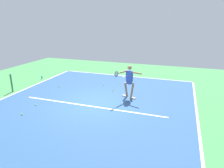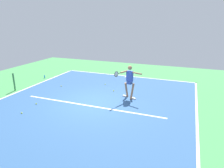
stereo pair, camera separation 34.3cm
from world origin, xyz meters
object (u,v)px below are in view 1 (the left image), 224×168
object	(u,v)px
tennis_player	(129,79)
tennis_ball_far_corner	(22,114)
tennis_ball_by_baseline	(36,105)
net_post	(12,83)
tennis_ball_by_sideline	(113,91)
tennis_ball_near_service_line	(60,87)
tennis_ball_centre_court	(104,84)
water_bottle	(42,77)

from	to	relation	value
tennis_player	tennis_ball_far_corner	distance (m)	5.45
tennis_ball_by_baseline	net_post	bearing A→B (deg)	-24.73
net_post	tennis_ball_far_corner	bearing A→B (deg)	140.15
net_post	tennis_ball_by_sideline	distance (m)	5.95
tennis_ball_by_sideline	net_post	bearing A→B (deg)	20.01
net_post	tennis_ball_near_service_line	xyz separation A→B (m)	(-2.13, -1.65, -0.50)
net_post	tennis_ball_by_sideline	size ratio (longest dim) A/B	16.21
net_post	tennis_ball_centre_court	size ratio (longest dim) A/B	16.21
tennis_ball_centre_court	net_post	bearing A→B (deg)	33.24
tennis_ball_far_corner	tennis_ball_near_service_line	world-z (taller)	same
tennis_ball_by_baseline	water_bottle	size ratio (longest dim) A/B	0.30
tennis_player	tennis_ball_near_service_line	world-z (taller)	tennis_player
net_post	tennis_player	bearing A→B (deg)	-169.09
net_post	tennis_ball_by_baseline	distance (m)	2.95
tennis_ball_by_baseline	tennis_ball_by_sideline	world-z (taller)	same
tennis_ball_near_service_line	tennis_ball_by_sideline	bearing A→B (deg)	-173.66
tennis_ball_centre_court	water_bottle	size ratio (longest dim) A/B	0.30
net_post	tennis_ball_centre_court	world-z (taller)	net_post
net_post	tennis_ball_by_baseline	world-z (taller)	net_post
tennis_ball_centre_court	water_bottle	bearing A→B (deg)	1.83
tennis_ball_far_corner	water_bottle	bearing A→B (deg)	-60.64
tennis_player	tennis_ball_near_service_line	size ratio (longest dim) A/B	27.34
tennis_ball_centre_court	tennis_ball_by_baseline	world-z (taller)	same
tennis_player	tennis_ball_centre_court	distance (m)	2.92
net_post	water_bottle	size ratio (longest dim) A/B	4.86
tennis_ball_by_sideline	tennis_ball_centre_court	bearing A→B (deg)	-45.49
tennis_ball_far_corner	water_bottle	xyz separation A→B (m)	(2.91, -5.17, 0.08)
tennis_ball_far_corner	tennis_ball_by_baseline	world-z (taller)	same
tennis_player	tennis_ball_centre_court	xyz separation A→B (m)	(2.13, -1.72, -1.01)
net_post	tennis_ball_centre_court	xyz separation A→B (m)	(-4.60, -3.01, -0.50)
tennis_ball_by_baseline	water_bottle	world-z (taller)	water_bottle
tennis_ball_centre_court	tennis_ball_by_baseline	bearing A→B (deg)	65.20
tennis_ball_near_service_line	tennis_ball_by_baseline	bearing A→B (deg)	100.11
tennis_ball_far_corner	tennis_ball_centre_court	bearing A→B (deg)	-108.99
net_post	tennis_ball_far_corner	size ratio (longest dim) A/B	16.21
net_post	tennis_player	world-z (taller)	tennis_player
net_post	tennis_ball_near_service_line	distance (m)	2.74
tennis_ball_by_baseline	water_bottle	bearing A→B (deg)	-55.67
tennis_ball_centre_court	tennis_ball_by_baseline	distance (m)	4.66
tennis_ball_by_sideline	water_bottle	world-z (taller)	water_bottle
water_bottle	tennis_player	bearing A→B (deg)	167.16
tennis_player	tennis_ball_by_baseline	world-z (taller)	tennis_player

